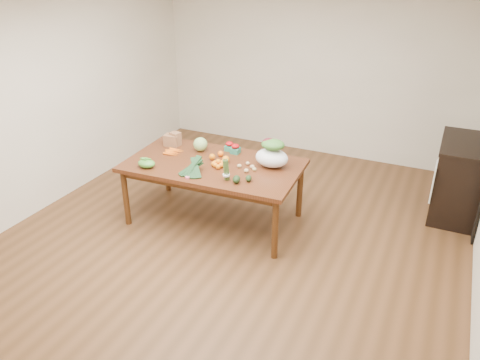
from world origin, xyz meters
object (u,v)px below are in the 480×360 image
at_px(kale_bunch, 192,168).
at_px(dining_table, 214,192).
at_px(cabinet, 458,178).
at_px(cabbage, 200,144).
at_px(paper_bag, 172,139).
at_px(mandarin_cluster, 218,163).
at_px(asparagus_bundle, 226,170).
at_px(salad_bag, 272,154).

bearing_deg(kale_bunch, dining_table, 76.13).
relative_size(cabinet, cabbage, 5.93).
relative_size(dining_table, paper_bag, 8.22).
xyz_separation_m(mandarin_cluster, asparagus_bundle, (0.24, -0.28, 0.08)).
height_order(cabinet, mandarin_cluster, cabinet).
relative_size(dining_table, mandarin_cluster, 11.15).
relative_size(mandarin_cluster, asparagus_bundle, 0.72).
relative_size(asparagus_bundle, salad_bag, 0.66).
xyz_separation_m(paper_bag, cabbage, (0.41, -0.00, -0.00)).
xyz_separation_m(cabinet, kale_bunch, (-2.68, -1.79, 0.36)).
height_order(cabinet, paper_bag, cabinet).
bearing_deg(cabbage, salad_bag, -3.63).
xyz_separation_m(mandarin_cluster, salad_bag, (0.55, 0.26, 0.10)).
xyz_separation_m(cabinet, paper_bag, (-3.34, -1.15, 0.37)).
bearing_deg(asparagus_bundle, cabbage, 134.53).
distance_m(cabinet, asparagus_bundle, 2.90).
height_order(mandarin_cluster, asparagus_bundle, asparagus_bundle).
height_order(cabbage, mandarin_cluster, cabbage).
relative_size(paper_bag, kale_bunch, 0.61).
height_order(kale_bunch, salad_bag, salad_bag).
bearing_deg(salad_bag, kale_bunch, -140.99).
height_order(paper_bag, cabbage, paper_bag).
distance_m(paper_bag, kale_bunch, 0.92).
bearing_deg(mandarin_cluster, paper_bag, 158.64).
xyz_separation_m(cabbage, mandarin_cluster, (0.41, -0.32, -0.04)).
xyz_separation_m(paper_bag, kale_bunch, (0.66, -0.64, -0.01)).
relative_size(cabbage, salad_bag, 0.45).
bearing_deg(salad_bag, cabbage, 176.37).
bearing_deg(paper_bag, asparagus_bundle, -29.59).
distance_m(cabinet, cabbage, 3.16).
bearing_deg(kale_bunch, asparagus_bundle, 2.11).
relative_size(dining_table, cabinet, 1.97).
distance_m(dining_table, kale_bunch, 0.59).
height_order(paper_bag, mandarin_cluster, paper_bag).
bearing_deg(paper_bag, cabbage, -0.56).
height_order(dining_table, cabinet, cabinet).
distance_m(mandarin_cluster, salad_bag, 0.61).
height_order(cabinet, asparagus_bundle, asparagus_bundle).
bearing_deg(salad_bag, dining_table, -161.95).
xyz_separation_m(dining_table, mandarin_cluster, (0.09, -0.05, 0.42)).
bearing_deg(asparagus_bundle, cabinet, 34.83).
distance_m(dining_table, cabbage, 0.62).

